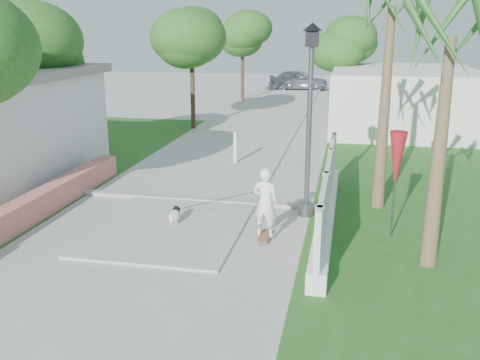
% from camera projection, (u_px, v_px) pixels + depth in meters
% --- Properties ---
extents(ground, '(90.00, 90.00, 0.00)m').
position_uv_depth(ground, '(85.00, 322.00, 8.18)').
color(ground, '#B7B7B2').
rests_on(ground, ground).
extents(path_strip, '(3.20, 36.00, 0.06)m').
position_uv_depth(path_strip, '(273.00, 116.00, 27.00)').
color(path_strip, '#B7B7B2').
rests_on(path_strip, ground).
extents(curb, '(6.50, 0.25, 0.10)m').
position_uv_depth(curb, '(195.00, 199.00, 13.81)').
color(curb, '#999993').
rests_on(curb, ground).
extents(grass_left, '(8.00, 20.00, 0.01)m').
position_uv_depth(grass_left, '(2.00, 168.00, 17.07)').
color(grass_left, '#255A1C').
rests_on(grass_left, ground).
extents(grass_right, '(8.00, 20.00, 0.01)m').
position_uv_depth(grass_right, '(467.00, 195.00, 14.34)').
color(grass_right, '#255A1C').
rests_on(grass_right, ground).
extents(pink_wall, '(0.45, 8.20, 0.80)m').
position_uv_depth(pink_wall, '(24.00, 212.00, 12.08)').
color(pink_wall, '#D2746B').
rests_on(pink_wall, ground).
extents(lattice_fence, '(0.35, 7.00, 1.50)m').
position_uv_depth(lattice_fence, '(327.00, 202.00, 12.08)').
color(lattice_fence, white).
rests_on(lattice_fence, ground).
extents(building_right, '(6.00, 8.00, 2.60)m').
position_uv_depth(building_right, '(401.00, 99.00, 23.60)').
color(building_right, silver).
rests_on(building_right, ground).
extents(street_lamp, '(0.44, 0.44, 4.44)m').
position_uv_depth(street_lamp, '(309.00, 115.00, 12.12)').
color(street_lamp, '#59595E').
rests_on(street_lamp, ground).
extents(bollard, '(0.14, 0.14, 1.09)m').
position_uv_depth(bollard, '(235.00, 147.00, 17.39)').
color(bollard, white).
rests_on(bollard, ground).
extents(patio_umbrella, '(0.36, 0.36, 2.30)m').
position_uv_depth(patio_umbrella, '(397.00, 161.00, 11.01)').
color(patio_umbrella, '#59595E').
rests_on(patio_umbrella, ground).
extents(tree_left_mid, '(3.20, 3.20, 4.85)m').
position_uv_depth(tree_left_mid, '(42.00, 56.00, 16.26)').
color(tree_left_mid, '#4C3826').
rests_on(tree_left_mid, ground).
extents(tree_path_left, '(3.40, 3.40, 5.23)m').
position_uv_depth(tree_path_left, '(192.00, 40.00, 22.75)').
color(tree_path_left, '#4C3826').
rests_on(tree_path_left, ground).
extents(tree_path_right, '(3.00, 3.00, 4.79)m').
position_uv_depth(tree_path_right, '(341.00, 46.00, 25.40)').
color(tree_path_right, '#4C3826').
rests_on(tree_path_right, ground).
extents(tree_path_far, '(3.20, 3.20, 5.17)m').
position_uv_depth(tree_path_far, '(243.00, 36.00, 32.12)').
color(tree_path_far, '#4C3826').
rests_on(tree_path_far, ground).
extents(palm_far, '(1.80, 1.80, 5.30)m').
position_uv_depth(palm_far, '(391.00, 21.00, 12.16)').
color(palm_far, brown).
rests_on(palm_far, ground).
extents(palm_near, '(1.80, 1.80, 4.70)m').
position_uv_depth(palm_near, '(450.00, 51.00, 9.05)').
color(palm_near, brown).
rests_on(palm_near, ground).
extents(skateboarder, '(2.44, 1.06, 1.57)m').
position_uv_depth(skateboarder, '(226.00, 201.00, 11.58)').
color(skateboarder, olive).
rests_on(skateboarder, ground).
extents(dog, '(0.30, 0.58, 0.40)m').
position_uv_depth(dog, '(175.00, 215.00, 12.17)').
color(dog, silver).
rests_on(dog, ground).
extents(parked_car, '(4.38, 2.24, 1.43)m').
position_uv_depth(parked_car, '(298.00, 80.00, 38.07)').
color(parked_car, '#9C9FA3').
rests_on(parked_car, ground).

